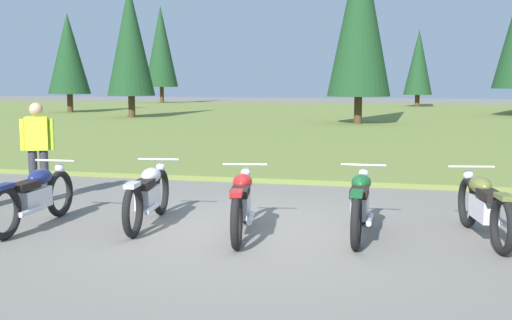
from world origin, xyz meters
TOP-DOWN VIEW (x-y plane):
  - ground_plane at (0.00, 0.00)m, footprint 140.00×140.00m
  - grass_moorland at (0.00, 25.92)m, footprint 80.00×44.00m
  - forest_treeline at (0.03, 31.90)m, footprint 37.25×27.74m
  - motorcycle_navy at (-2.92, -0.42)m, footprint 0.62×2.10m
  - motorcycle_silver at (-1.43, 0.06)m, footprint 0.63×2.10m
  - motorcycle_red at (-0.01, -0.20)m, footprint 0.68×2.09m
  - motorcycle_british_green at (1.51, 0.12)m, footprint 0.62×2.10m
  - motorcycle_olive at (3.06, 0.28)m, footprint 0.69×2.08m
  - rider_in_hivis_vest at (-3.88, 1.21)m, footprint 0.51×0.34m

SIDE VIEW (x-z plane):
  - ground_plane at x=0.00m, z-range 0.00..0.00m
  - grass_moorland at x=0.00m, z-range 0.00..0.10m
  - motorcycle_navy at x=-2.92m, z-range 0.00..0.88m
  - motorcycle_silver at x=-1.43m, z-range 0.00..0.88m
  - motorcycle_red at x=-0.01m, z-range 0.00..0.88m
  - motorcycle_british_green at x=1.51m, z-range 0.00..0.88m
  - motorcycle_olive at x=3.06m, z-range 0.00..0.88m
  - rider_in_hivis_vest at x=-3.88m, z-range 0.11..1.78m
  - forest_treeline at x=0.03m, z-range -0.02..8.84m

